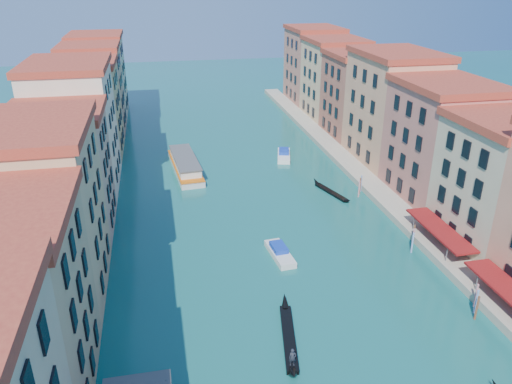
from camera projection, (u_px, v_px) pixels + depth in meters
left_bank_palazzos at (70, 143)px, 76.20m from camera, size 12.80×128.40×21.00m
right_bank_palazzos at (407, 122)px, 86.72m from camera, size 12.80×128.40×21.00m
quay at (360, 175)px, 89.00m from camera, size 4.00×140.00×1.00m
mooring_poles_right at (461, 288)px, 55.71m from camera, size 1.44×54.24×3.20m
vaporetto_far at (185, 164)px, 91.73m from camera, size 5.58×18.40×2.70m
gondola_fore at (289, 336)px, 49.65m from camera, size 3.24×12.70×2.54m
gondola_far at (331, 191)px, 82.71m from camera, size 3.88×10.20×1.48m
motorboat_mid at (280, 252)px, 64.26m from camera, size 2.76×6.88×1.39m
motorboat_far at (284, 155)px, 98.35m from camera, size 4.17×7.91×1.57m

